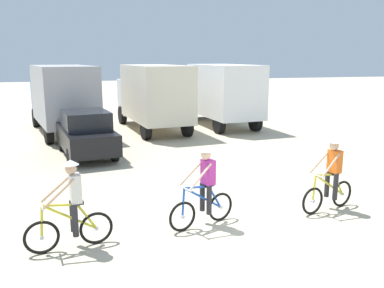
{
  "coord_description": "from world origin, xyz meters",
  "views": [
    {
      "loc": [
        -3.63,
        -7.44,
        3.74
      ],
      "look_at": [
        -0.29,
        4.44,
        1.1
      ],
      "focal_mm": 38.05,
      "sensor_mm": 36.0,
      "label": 1
    }
  ],
  "objects_px": {
    "box_truck_avon_van": "(220,92)",
    "cyclist_near_camera": "(331,177)",
    "cyclist_orange_shirt": "(71,208)",
    "box_truck_cream_rv": "(153,94)",
    "cyclist_cowboy_hat": "(204,190)",
    "sedan_parked": "(86,133)",
    "box_truck_grey_hauler": "(62,96)"
  },
  "relations": [
    {
      "from": "sedan_parked",
      "to": "cyclist_cowboy_hat",
      "type": "height_order",
      "value": "cyclist_cowboy_hat"
    },
    {
      "from": "cyclist_orange_shirt",
      "to": "cyclist_near_camera",
      "type": "height_order",
      "value": "same"
    },
    {
      "from": "box_truck_grey_hauler",
      "to": "cyclist_cowboy_hat",
      "type": "relative_size",
      "value": 3.88
    },
    {
      "from": "cyclist_cowboy_hat",
      "to": "cyclist_near_camera",
      "type": "relative_size",
      "value": 1.0
    },
    {
      "from": "box_truck_grey_hauler",
      "to": "cyclist_cowboy_hat",
      "type": "xyz_separation_m",
      "value": [
        3.35,
        -12.75,
        -1.03
      ]
    },
    {
      "from": "box_truck_grey_hauler",
      "to": "cyclist_orange_shirt",
      "type": "bearing_deg",
      "value": -87.84
    },
    {
      "from": "cyclist_near_camera",
      "to": "cyclist_cowboy_hat",
      "type": "bearing_deg",
      "value": -178.89
    },
    {
      "from": "box_truck_grey_hauler",
      "to": "cyclist_cowboy_hat",
      "type": "distance_m",
      "value": 13.22
    },
    {
      "from": "box_truck_grey_hauler",
      "to": "box_truck_cream_rv",
      "type": "distance_m",
      "value": 4.47
    },
    {
      "from": "box_truck_grey_hauler",
      "to": "box_truck_avon_van",
      "type": "bearing_deg",
      "value": 1.48
    },
    {
      "from": "box_truck_cream_rv",
      "to": "box_truck_avon_van",
      "type": "height_order",
      "value": "same"
    },
    {
      "from": "box_truck_avon_van",
      "to": "sedan_parked",
      "type": "xyz_separation_m",
      "value": [
        -7.33,
        -5.4,
        -0.99
      ]
    },
    {
      "from": "box_truck_avon_van",
      "to": "cyclist_cowboy_hat",
      "type": "relative_size",
      "value": 3.79
    },
    {
      "from": "box_truck_avon_van",
      "to": "cyclist_cowboy_hat",
      "type": "bearing_deg",
      "value": -110.91
    },
    {
      "from": "box_truck_avon_van",
      "to": "cyclist_near_camera",
      "type": "distance_m",
      "value": 13.05
    },
    {
      "from": "cyclist_near_camera",
      "to": "box_truck_grey_hauler",
      "type": "bearing_deg",
      "value": 117.59
    },
    {
      "from": "box_truck_avon_van",
      "to": "cyclist_orange_shirt",
      "type": "xyz_separation_m",
      "value": [
        -7.8,
        -13.34,
        -1.03
      ]
    },
    {
      "from": "sedan_parked",
      "to": "cyclist_cowboy_hat",
      "type": "xyz_separation_m",
      "value": [
        2.38,
        -7.57,
        -0.04
      ]
    },
    {
      "from": "box_truck_grey_hauler",
      "to": "cyclist_orange_shirt",
      "type": "relative_size",
      "value": 3.88
    },
    {
      "from": "box_truck_grey_hauler",
      "to": "cyclist_orange_shirt",
      "type": "xyz_separation_m",
      "value": [
        0.5,
        -13.13,
        -1.03
      ]
    },
    {
      "from": "sedan_parked",
      "to": "cyclist_near_camera",
      "type": "relative_size",
      "value": 2.43
    },
    {
      "from": "cyclist_orange_shirt",
      "to": "cyclist_cowboy_hat",
      "type": "relative_size",
      "value": 1.0
    },
    {
      "from": "box_truck_grey_hauler",
      "to": "box_truck_avon_van",
      "type": "distance_m",
      "value": 8.3
    },
    {
      "from": "box_truck_grey_hauler",
      "to": "box_truck_avon_van",
      "type": "xyz_separation_m",
      "value": [
        8.3,
        0.21,
        0.0
      ]
    },
    {
      "from": "sedan_parked",
      "to": "cyclist_near_camera",
      "type": "height_order",
      "value": "cyclist_near_camera"
    },
    {
      "from": "cyclist_orange_shirt",
      "to": "cyclist_near_camera",
      "type": "relative_size",
      "value": 1.0
    },
    {
      "from": "cyclist_orange_shirt",
      "to": "cyclist_near_camera",
      "type": "xyz_separation_m",
      "value": [
        6.13,
        0.44,
        0.0
      ]
    },
    {
      "from": "box_truck_cream_rv",
      "to": "box_truck_grey_hauler",
      "type": "bearing_deg",
      "value": 176.44
    },
    {
      "from": "sedan_parked",
      "to": "cyclist_orange_shirt",
      "type": "distance_m",
      "value": 7.96
    },
    {
      "from": "sedan_parked",
      "to": "box_truck_grey_hauler",
      "type": "bearing_deg",
      "value": 100.59
    },
    {
      "from": "cyclist_orange_shirt",
      "to": "cyclist_cowboy_hat",
      "type": "distance_m",
      "value": 2.88
    },
    {
      "from": "sedan_parked",
      "to": "cyclist_orange_shirt",
      "type": "height_order",
      "value": "cyclist_orange_shirt"
    }
  ]
}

